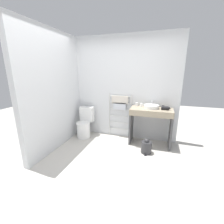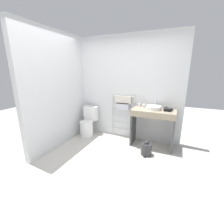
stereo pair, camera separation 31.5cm
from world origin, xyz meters
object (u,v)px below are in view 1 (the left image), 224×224
Objects in this scene: toilet at (85,124)px; towel_radiator at (120,106)px; trash_bin at (146,147)px; cup_near_wall at (137,104)px; hair_dryer at (165,108)px; cup_near_edge at (141,105)px; sink_basin at (151,106)px.

toilet is 1.06m from towel_radiator.
toilet is 2.40× the size of trash_bin.
cup_near_wall is at bearing 9.77° from toilet.
towel_radiator is (0.89, 0.28, 0.50)m from toilet.
cup_near_wall is 0.68m from hair_dryer.
towel_radiator is at bearing 173.03° from cup_near_wall.
toilet is 9.35× the size of cup_near_edge.
towel_radiator reaches higher than sink_basin.
cup_near_wall is at bearing 119.20° from trash_bin.
sink_basin is 0.24m from cup_near_edge.
hair_dryer is at bearing -14.21° from cup_near_wall.
trash_bin is (0.78, -0.65, -0.69)m from towel_radiator.
towel_radiator reaches higher than trash_bin.
cup_near_edge is at bearing -10.95° from towel_radiator.
trash_bin is at bearing -127.68° from hair_dryer.
toilet is at bearing 167.66° from trash_bin.
hair_dryer is at bearing -8.67° from sink_basin.
cup_near_edge is at bearing 111.48° from trash_bin.
cup_near_edge is (0.12, -0.05, 0.00)m from cup_near_wall.
cup_near_wall is 0.25× the size of trash_bin.
hair_dryer is (0.66, -0.17, 0.00)m from cup_near_wall.
cup_near_edge is (1.46, 0.18, 0.60)m from toilet.
cup_near_edge is at bearing -24.54° from cup_near_wall.
sink_basin is at bearing 3.69° from toilet.
hair_dryer is (1.11, -0.22, 0.10)m from towel_radiator.
hair_dryer is 0.96m from trash_bin.
cup_near_wall is (-0.36, 0.12, -0.00)m from sink_basin.
trash_bin is (0.21, -0.54, -0.79)m from cup_near_edge.
hair_dryer reaches higher than toilet.
sink_basin is at bearing 87.22° from trash_bin.
toilet is at bearing -173.14° from cup_near_edge.
sink_basin reaches higher than trash_bin.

